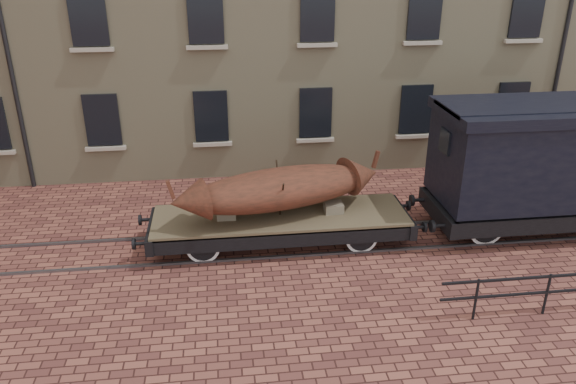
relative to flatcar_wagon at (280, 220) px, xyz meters
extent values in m
plane|color=#552B26|center=(0.75, 0.00, -0.71)|extent=(90.00, 90.00, 0.00)
cube|color=black|center=(-5.25, 4.96, 1.49)|extent=(1.10, 0.12, 1.70)
cube|color=#AFA591|center=(-5.25, 4.90, 0.54)|extent=(1.30, 0.18, 0.12)
cube|color=black|center=(-1.75, 4.96, 1.49)|extent=(1.10, 0.12, 1.70)
cube|color=#AFA591|center=(-1.75, 4.90, 0.54)|extent=(1.30, 0.18, 0.12)
cube|color=black|center=(1.75, 4.96, 1.49)|extent=(1.10, 0.12, 1.70)
cube|color=#AFA591|center=(1.75, 4.90, 0.54)|extent=(1.30, 0.18, 0.12)
cube|color=black|center=(5.25, 4.96, 1.49)|extent=(1.10, 0.12, 1.70)
cube|color=#AFA591|center=(5.25, 4.90, 0.54)|extent=(1.30, 0.18, 0.12)
cube|color=black|center=(8.75, 4.96, 1.49)|extent=(1.10, 0.12, 1.70)
cube|color=#AFA591|center=(8.75, 4.90, 0.54)|extent=(1.30, 0.18, 0.12)
cube|color=black|center=(-5.25, 4.96, 4.69)|extent=(1.10, 0.12, 1.70)
cube|color=#AFA591|center=(-5.25, 4.90, 3.74)|extent=(1.30, 0.18, 0.12)
cube|color=black|center=(-1.75, 4.96, 4.69)|extent=(1.10, 0.12, 1.70)
cube|color=#AFA591|center=(-1.75, 4.90, 3.74)|extent=(1.30, 0.18, 0.12)
cube|color=black|center=(1.75, 4.96, 4.69)|extent=(1.10, 0.12, 1.70)
cube|color=#AFA591|center=(1.75, 4.90, 3.74)|extent=(1.30, 0.18, 0.12)
cube|color=black|center=(5.25, 4.96, 4.69)|extent=(1.10, 0.12, 1.70)
cube|color=#AFA591|center=(5.25, 4.90, 3.74)|extent=(1.30, 0.18, 0.12)
cube|color=black|center=(8.75, 4.96, 4.69)|extent=(1.10, 0.12, 1.70)
cube|color=#AFA591|center=(8.75, 4.90, 3.74)|extent=(1.30, 0.18, 0.12)
cube|color=#59595E|center=(0.75, -0.72, -0.68)|extent=(30.00, 0.08, 0.06)
cube|color=#59595E|center=(0.75, 0.72, -0.68)|extent=(30.00, 0.08, 0.06)
cylinder|color=black|center=(3.75, -3.80, -0.21)|extent=(0.06, 0.06, 1.00)
cylinder|color=black|center=(5.35, -3.80, -0.21)|extent=(0.06, 0.06, 1.00)
cube|color=#4E4430|center=(0.00, 0.00, 0.13)|extent=(6.65, 1.95, 0.11)
cube|color=black|center=(0.00, -0.90, -0.09)|extent=(6.65, 0.14, 0.40)
cube|color=black|center=(0.00, 0.90, -0.09)|extent=(6.65, 0.14, 0.40)
cube|color=black|center=(-3.33, 0.00, -0.09)|extent=(0.20, 2.04, 0.40)
cylinder|color=black|center=(-3.57, -0.67, -0.09)|extent=(0.31, 0.09, 0.09)
cylinder|color=black|center=(-3.72, -0.67, -0.09)|extent=(0.07, 0.28, 0.28)
cylinder|color=black|center=(-3.57, 0.67, -0.09)|extent=(0.31, 0.09, 0.09)
cylinder|color=black|center=(-3.72, 0.67, -0.09)|extent=(0.07, 0.28, 0.28)
cube|color=black|center=(3.33, 0.00, -0.09)|extent=(0.20, 2.04, 0.40)
cylinder|color=black|center=(3.57, -0.67, -0.09)|extent=(0.31, 0.09, 0.09)
cylinder|color=black|center=(3.72, -0.67, -0.09)|extent=(0.07, 0.28, 0.28)
cylinder|color=black|center=(3.57, 0.67, -0.09)|extent=(0.31, 0.09, 0.09)
cylinder|color=black|center=(3.72, 0.67, -0.09)|extent=(0.07, 0.28, 0.28)
cylinder|color=black|center=(-2.04, 0.00, -0.28)|extent=(0.09, 1.68, 0.09)
cylinder|color=white|center=(-2.04, -0.72, -0.28)|extent=(0.85, 0.06, 0.85)
cylinder|color=black|center=(-2.04, -0.72, -0.28)|extent=(0.70, 0.09, 0.70)
cube|color=black|center=(-2.04, -0.83, -0.07)|extent=(0.80, 0.07, 0.09)
cylinder|color=white|center=(-2.04, 0.72, -0.28)|extent=(0.85, 0.06, 0.85)
cylinder|color=black|center=(-2.04, 0.72, -0.28)|extent=(0.70, 0.09, 0.70)
cube|color=black|center=(-2.04, 0.83, -0.07)|extent=(0.80, 0.07, 0.09)
cylinder|color=black|center=(2.04, 0.00, -0.28)|extent=(0.09, 1.68, 0.09)
cylinder|color=white|center=(2.04, -0.72, -0.28)|extent=(0.85, 0.06, 0.85)
cylinder|color=black|center=(2.04, -0.72, -0.28)|extent=(0.70, 0.09, 0.70)
cube|color=black|center=(2.04, -0.83, -0.07)|extent=(0.80, 0.07, 0.09)
cylinder|color=white|center=(2.04, 0.72, -0.28)|extent=(0.85, 0.06, 0.85)
cylinder|color=black|center=(2.04, 0.72, -0.28)|extent=(0.70, 0.09, 0.70)
cube|color=black|center=(2.04, 0.83, -0.07)|extent=(0.80, 0.07, 0.09)
cube|color=black|center=(0.00, 0.00, -0.22)|extent=(3.55, 0.05, 0.05)
cube|color=#72694C|center=(-1.42, 0.00, 0.30)|extent=(0.49, 0.44, 0.25)
cube|color=#72694C|center=(1.42, 0.00, 0.30)|extent=(0.49, 0.44, 0.25)
ellipsoid|color=brown|center=(-0.01, 0.00, 0.92)|extent=(5.29, 2.79, 1.01)
cone|color=brown|center=(-2.33, -0.60, 0.97)|extent=(1.09, 1.15, 0.96)
cube|color=brown|center=(-2.71, -0.70, 1.34)|extent=(0.22, 0.15, 0.49)
cone|color=brown|center=(2.32, 0.60, 0.97)|extent=(1.09, 1.15, 0.96)
cube|color=brown|center=(2.70, 0.70, 1.34)|extent=(0.22, 0.15, 0.49)
cylinder|color=black|center=(-0.01, -0.41, 0.79)|extent=(0.04, 0.87, 1.25)
cylinder|color=black|center=(-0.01, 0.41, 0.79)|extent=(0.04, 0.87, 1.25)
cube|color=black|center=(7.36, -1.11, 0.00)|extent=(6.08, 0.16, 0.46)
cube|color=black|center=(7.36, 1.11, 0.00)|extent=(6.08, 0.16, 0.46)
cube|color=black|center=(4.33, 0.00, 0.00)|extent=(0.22, 2.43, 0.46)
cylinder|color=black|center=(3.87, -0.81, 0.00)|extent=(0.08, 0.32, 0.32)
cylinder|color=black|center=(3.87, 0.81, 0.00)|extent=(0.08, 0.32, 0.32)
cylinder|color=black|center=(5.44, 0.00, -0.22)|extent=(0.10, 1.92, 0.10)
cylinder|color=white|center=(5.44, -0.72, -0.22)|extent=(0.97, 0.07, 0.97)
cylinder|color=black|center=(5.44, -0.72, -0.22)|extent=(0.80, 0.10, 0.80)
cylinder|color=white|center=(5.44, 0.72, -0.22)|extent=(0.97, 0.07, 0.97)
cylinder|color=black|center=(5.44, 0.72, -0.22)|extent=(0.80, 0.10, 0.80)
cube|color=black|center=(7.36, 0.00, 1.47)|extent=(6.08, 2.43, 2.33)
cube|color=black|center=(7.36, 0.00, 2.78)|extent=(6.26, 2.58, 0.28)
cube|color=black|center=(7.36, 0.00, 2.89)|extent=(6.26, 1.72, 0.12)
cube|color=black|center=(4.31, 0.00, 2.03)|extent=(0.08, 0.61, 0.61)
camera|label=1|loc=(-1.43, -13.20, 6.68)|focal=35.00mm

